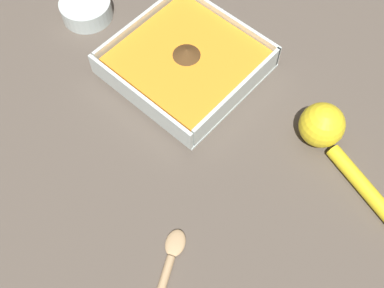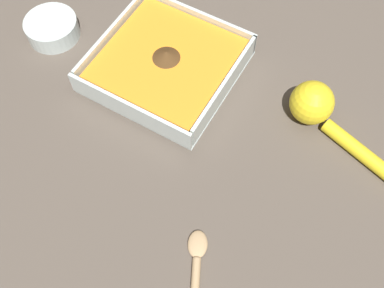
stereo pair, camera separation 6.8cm
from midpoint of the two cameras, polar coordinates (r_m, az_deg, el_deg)
name	(u,v)px [view 2 (the right image)]	position (r m, az deg, el deg)	size (l,w,h in m)	color
ground_plane	(153,65)	(0.80, -7.40, 9.66)	(4.00, 4.00, 0.00)	brown
square_dish	(166,66)	(0.77, -5.87, 9.65)	(0.23, 0.23, 0.05)	silver
spice_bowl	(52,29)	(0.87, -19.53, 13.46)	(0.09, 0.09, 0.03)	silver
lemon_squeezer	(320,111)	(0.72, 13.43, 3.83)	(0.21, 0.10, 0.07)	yellow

